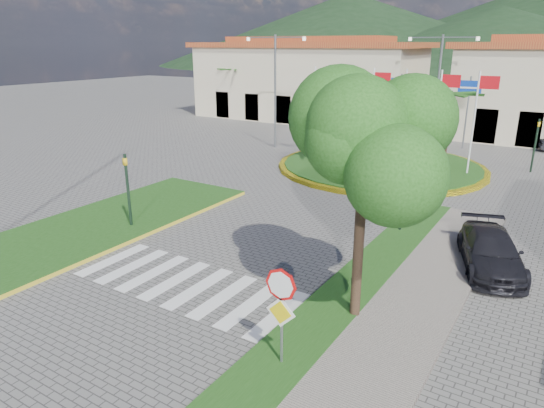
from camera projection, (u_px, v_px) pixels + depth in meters
The scene contains 21 objects.
ground at pixel (80, 345), 12.53m from camera, with size 160.00×160.00×0.00m, color slate.
sidewalk_right at pixel (323, 381), 11.07m from camera, with size 4.00×28.00×0.15m, color gray.
verge_right at pixel (278, 363), 11.67m from camera, with size 1.60×28.00×0.18m, color #1E4814.
median_left at pixel (101, 224), 20.61m from camera, with size 5.00×14.00×0.18m, color #1E4814.
crosswalk at pixel (185, 283), 15.73m from camera, with size 8.00×3.00×0.01m, color silver.
roundabout_island at pixel (381, 166), 30.12m from camera, with size 12.70×12.70×6.00m.
stop_sign at pixel (281, 302), 11.05m from camera, with size 0.80×0.11×2.65m.
deciduous_tree at pixel (365, 137), 12.12m from camera, with size 3.60×3.60×6.80m.
traffic_light_left at pixel (127, 184), 19.76m from camera, with size 0.15×0.18×3.20m.
traffic_light_right at pixel (403, 188), 19.26m from camera, with size 0.15×0.18×3.20m.
traffic_light_far at pixel (536, 140), 28.71m from camera, with size 0.18×0.15×3.20m.
direction_sign_west at pixel (400, 96), 37.27m from camera, with size 1.60×0.14×5.20m.
direction_sign_east at pixel (468, 100), 34.73m from camera, with size 1.60×0.14×5.20m.
street_lamp_centre at pixel (438, 86), 34.67m from camera, with size 4.80×0.16×8.00m.
street_lamp_west at pixel (275, 86), 34.92m from camera, with size 4.80×0.16×8.00m.
building_left at pixel (306, 80), 48.87m from camera, with size 23.32×9.54×8.05m.
hill_far_west at pixel (348, 31), 149.23m from camera, with size 140.00×140.00×22.00m, color black.
hill_near_back at pixel (499, 41), 119.35m from camera, with size 110.00×110.00×16.00m, color black.
white_van at pixel (325, 126), 41.93m from camera, with size 2.08×4.52×1.26m, color white.
car_dark_a at pixel (417, 136), 37.43m from camera, with size 1.48×3.68×1.26m, color black.
car_side_right at pixel (491, 251), 16.58m from camera, with size 1.82×4.47×1.30m, color black.
Camera 1 is at (9.95, -6.41, 7.42)m, focal length 32.00 mm.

